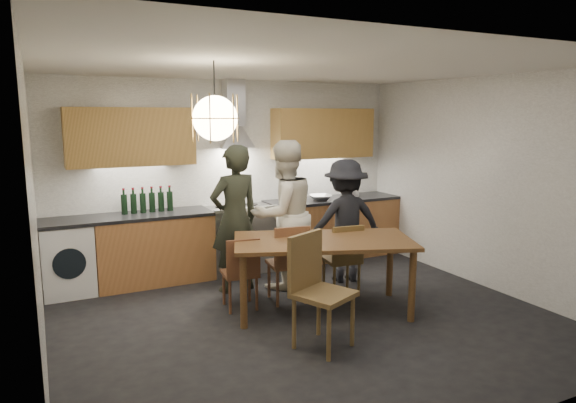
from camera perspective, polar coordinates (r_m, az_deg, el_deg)
name	(u,v)px	position (r m, az deg, el deg)	size (l,w,h in m)	color
ground	(307,318)	(5.57, 2.15, -12.86)	(5.00, 5.00, 0.00)	black
room_shell	(308,158)	(5.17, 2.27, 4.90)	(5.02, 4.52, 2.61)	white
counter_run	(242,238)	(7.14, -5.14, -4.04)	(5.00, 0.62, 0.90)	#C5834B
range_stove	(240,239)	(7.12, -5.30, -4.13)	(0.90, 0.60, 0.92)	silver
wall_fixtures	(236,134)	(7.04, -5.84, 7.48)	(4.30, 0.54, 1.10)	tan
pendant_lamp	(215,118)	(4.66, -8.11, 9.15)	(0.43, 0.43, 0.70)	black
dining_table	(323,248)	(5.58, 3.93, -5.13)	(2.12, 1.56, 0.81)	brown
chair_back_left	(241,269)	(5.67, -5.20, -7.46)	(0.41, 0.41, 0.82)	brown
chair_back_mid	(289,259)	(5.84, 0.15, -6.38)	(0.46, 0.46, 0.91)	brown
chair_back_right	(344,255)	(6.11, 6.28, -5.96)	(0.44, 0.44, 0.87)	brown
chair_front	(315,282)	(4.79, 3.04, -8.97)	(0.63, 0.63, 1.05)	brown
person_left	(235,219)	(6.21, -5.92, -1.92)	(0.65, 0.43, 1.79)	black
person_mid	(284,215)	(6.33, -0.48, -1.46)	(0.89, 0.69, 1.83)	beige
person_right	(345,221)	(6.61, 6.36, -2.15)	(1.02, 0.59, 1.58)	black
mixing_bowl	(320,198)	(7.48, 3.60, 0.44)	(0.33, 0.33, 0.08)	#BDBDC1
stock_pot	(353,192)	(7.88, 7.20, 1.06)	(0.20, 0.20, 0.14)	silver
wine_bottles	(147,200)	(6.77, -15.36, 0.18)	(0.65, 0.08, 0.32)	black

